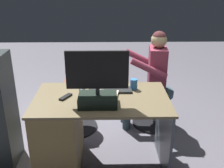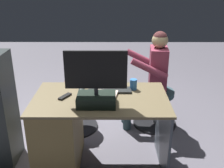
{
  "view_description": "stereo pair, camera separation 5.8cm",
  "coord_description": "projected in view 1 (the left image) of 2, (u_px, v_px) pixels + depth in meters",
  "views": [
    {
      "loc": [
        -0.06,
        2.64,
        1.8
      ],
      "look_at": [
        -0.11,
        -0.03,
        0.72
      ],
      "focal_mm": 43.43,
      "sensor_mm": 36.0,
      "label": 1
    },
    {
      "loc": [
        -0.11,
        2.64,
        1.8
      ],
      "look_at": [
        -0.11,
        -0.03,
        0.72
      ],
      "focal_mm": 43.43,
      "sensor_mm": 36.0,
      "label": 2
    }
  ],
  "objects": [
    {
      "name": "ground_plane",
      "position": [
        103.0,
        143.0,
        3.12
      ],
      "size": [
        10.0,
        10.0,
        0.0
      ],
      "primitive_type": "plane",
      "color": "slate"
    },
    {
      "name": "teddy_bear",
      "position": [
        72.0,
        83.0,
        3.21
      ],
      "size": [
        0.22,
        0.22,
        0.3
      ],
      "color": "#9A6958",
      "rests_on": "office_chair_teddy"
    },
    {
      "name": "person",
      "position": [
        150.0,
        72.0,
        3.25
      ],
      "size": [
        0.54,
        0.51,
        1.2
      ],
      "color": "#91364D",
      "rests_on": "ground_plane"
    },
    {
      "name": "office_chair_teddy",
      "position": [
        74.0,
        110.0,
        3.33
      ],
      "size": [
        0.57,
        0.57,
        0.47
      ],
      "color": "black",
      "rests_on": "ground_plane"
    },
    {
      "name": "computer_mouse",
      "position": [
        82.0,
        89.0,
        2.63
      ],
      "size": [
        0.06,
        0.1,
        0.04
      ],
      "primitive_type": "ellipsoid",
      "color": "#292F2D",
      "rests_on": "desk"
    },
    {
      "name": "visitor_chair",
      "position": [
        155.0,
        105.0,
        3.43
      ],
      "size": [
        0.55,
        0.55,
        0.47
      ],
      "color": "black",
      "rests_on": "ground_plane"
    },
    {
      "name": "keyboard",
      "position": [
        110.0,
        90.0,
        2.63
      ],
      "size": [
        0.42,
        0.14,
        0.02
      ],
      "primitive_type": "cube",
      "color": "black",
      "rests_on": "desk"
    },
    {
      "name": "notebook_binder",
      "position": [
        105.0,
        97.0,
        2.48
      ],
      "size": [
        0.27,
        0.33,
        0.02
      ],
      "primitive_type": "cube",
      "rotation": [
        0.0,
        0.0,
        -0.17
      ],
      "color": "beige",
      "rests_on": "desk"
    },
    {
      "name": "tv_remote",
      "position": [
        66.0,
        97.0,
        2.49
      ],
      "size": [
        0.11,
        0.15,
        0.02
      ],
      "primitive_type": "cube",
      "rotation": [
        0.0,
        0.0,
        -0.51
      ],
      "color": "black",
      "rests_on": "desk"
    },
    {
      "name": "monitor",
      "position": [
        98.0,
        88.0,
        2.31
      ],
      "size": [
        0.52,
        0.24,
        0.48
      ],
      "color": "black",
      "rests_on": "desk"
    },
    {
      "name": "desk",
      "position": [
        68.0,
        130.0,
        2.63
      ],
      "size": [
        1.25,
        0.75,
        0.74
      ],
      "color": "brown",
      "rests_on": "ground_plane"
    },
    {
      "name": "cup",
      "position": [
        134.0,
        84.0,
        2.66
      ],
      "size": [
        0.07,
        0.07,
        0.11
      ],
      "primitive_type": "cylinder",
      "color": "#3372BF",
      "rests_on": "desk"
    }
  ]
}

